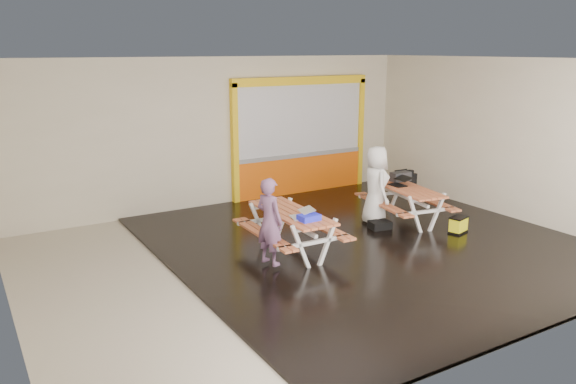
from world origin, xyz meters
TOP-DOWN VIEW (x-y plane):
  - room at (0.00, 0.00)m, footprint 10.02×8.02m
  - deck at (1.25, 0.00)m, footprint 7.50×7.98m
  - kiosk at (2.20, 3.93)m, footprint 3.88×0.16m
  - picnic_table_left at (-0.33, 0.23)m, footprint 1.47×2.11m
  - picnic_table_right at (2.76, 0.61)m, footprint 1.69×2.23m
  - person_left at (-1.02, -0.20)m, footprint 0.50×0.62m
  - person_right at (2.17, 0.89)m, footprint 0.75×0.95m
  - laptop_left at (-0.38, -0.19)m, footprint 0.46×0.43m
  - laptop_right at (2.75, 0.80)m, footprint 0.43×0.38m
  - blue_pouch at (-0.36, -0.39)m, footprint 0.37×0.27m
  - toolbox at (3.04, 1.10)m, footprint 0.46×0.24m
  - backpack at (3.40, 1.20)m, footprint 0.32×0.22m
  - dark_case at (1.97, 0.48)m, footprint 0.47×0.39m
  - fluke_bag at (3.16, -0.54)m, footprint 0.44×0.35m

SIDE VIEW (x-z plane):
  - deck at x=1.25m, z-range 0.00..0.05m
  - dark_case at x=1.97m, z-range 0.05..0.21m
  - fluke_bag at x=3.16m, z-range 0.04..0.38m
  - picnic_table_right at x=2.76m, z-range 0.21..1.03m
  - picnic_table_left at x=-0.33m, z-range 0.22..1.05m
  - backpack at x=3.40m, z-range 0.49..0.99m
  - person_right at x=2.17m, z-range 0.00..1.70m
  - person_left at x=-1.02m, z-range 0.11..1.61m
  - laptop_right at x=2.75m, z-range 0.78..0.96m
  - blue_pouch at x=-0.36m, z-range 0.83..0.93m
  - laptop_left at x=-0.38m, z-range 0.80..0.97m
  - toolbox at x=3.04m, z-range 0.78..1.05m
  - kiosk at x=2.20m, z-range -0.06..2.94m
  - room at x=0.00m, z-range -0.01..3.51m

